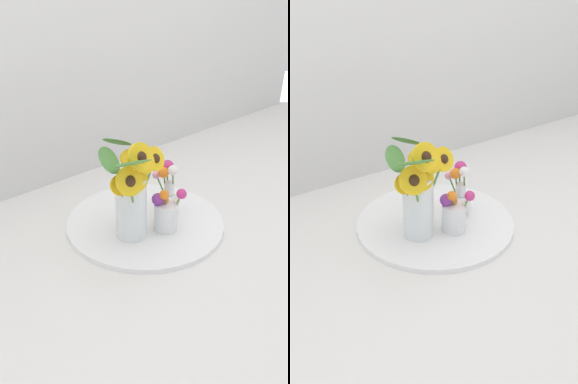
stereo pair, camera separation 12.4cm
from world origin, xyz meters
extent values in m
plane|color=silver|center=(0.00, 0.00, 0.00)|extent=(6.00, 6.00, 0.00)
cylinder|color=white|center=(0.00, 0.09, 0.01)|extent=(0.54, 0.54, 0.02)
cylinder|color=silver|center=(-0.10, 0.05, 0.12)|extent=(0.10, 0.10, 0.20)
torus|color=silver|center=(-0.10, 0.05, 0.22)|extent=(0.10, 0.10, 0.01)
cylinder|color=#568E42|center=(-0.05, 0.05, 0.16)|extent=(0.07, 0.03, 0.20)
cylinder|color=yellow|center=(-0.01, 0.03, 0.26)|extent=(0.10, 0.05, 0.09)
sphere|color=#382314|center=(-0.01, 0.03, 0.26)|extent=(0.03, 0.03, 0.03)
cylinder|color=#568E42|center=(-0.10, 0.04, 0.14)|extent=(0.01, 0.05, 0.20)
cylinder|color=yellow|center=(-0.10, 0.02, 0.24)|extent=(0.08, 0.04, 0.08)
sphere|color=#382314|center=(-0.10, 0.02, 0.24)|extent=(0.03, 0.03, 0.03)
cylinder|color=#568E42|center=(-0.12, 0.04, 0.13)|extent=(0.06, 0.03, 0.17)
cylinder|color=yellow|center=(-0.15, 0.03, 0.22)|extent=(0.07, 0.04, 0.07)
sphere|color=#382314|center=(-0.15, 0.03, 0.22)|extent=(0.03, 0.03, 0.03)
cylinder|color=#568E42|center=(-0.12, 0.01, 0.14)|extent=(0.06, 0.04, 0.20)
cylinder|color=yellow|center=(-0.14, 0.00, 0.24)|extent=(0.10, 0.05, 0.10)
sphere|color=#382314|center=(-0.14, 0.00, 0.24)|extent=(0.04, 0.04, 0.04)
cylinder|color=#568E42|center=(-0.08, 0.03, 0.18)|extent=(0.02, 0.05, 0.20)
cylinder|color=yellow|center=(-0.07, 0.01, 0.28)|extent=(0.07, 0.04, 0.07)
sphere|color=#382314|center=(-0.07, 0.01, 0.28)|extent=(0.03, 0.03, 0.03)
cylinder|color=#568E42|center=(-0.11, 0.03, 0.18)|extent=(0.02, 0.06, 0.24)
cylinder|color=yellow|center=(-0.10, 0.00, 0.30)|extent=(0.09, 0.04, 0.09)
sphere|color=#382314|center=(-0.10, 0.00, 0.30)|extent=(0.04, 0.04, 0.04)
cylinder|color=#568E42|center=(-0.08, 0.06, 0.16)|extent=(0.03, 0.05, 0.19)
cylinder|color=yellow|center=(-0.06, 0.08, 0.26)|extent=(0.08, 0.06, 0.07)
sphere|color=#382314|center=(-0.06, 0.08, 0.26)|extent=(0.03, 0.03, 0.03)
ellipsoid|color=#477F38|center=(-0.15, 0.08, 0.29)|extent=(0.10, 0.13, 0.05)
ellipsoid|color=#477F38|center=(-0.08, 0.12, 0.31)|extent=(0.10, 0.06, 0.06)
ellipsoid|color=#477F38|center=(-0.15, -0.01, 0.30)|extent=(0.12, 0.11, 0.05)
cylinder|color=white|center=(0.01, 0.00, 0.06)|extent=(0.08, 0.08, 0.09)
cylinder|color=#568E42|center=(0.02, 0.01, 0.08)|extent=(0.01, 0.02, 0.08)
sphere|color=orange|center=(0.02, 0.02, 0.12)|extent=(0.03, 0.03, 0.03)
cylinder|color=#568E42|center=(0.00, 0.01, 0.08)|extent=(0.01, 0.02, 0.09)
sphere|color=purple|center=(-0.01, 0.02, 0.13)|extent=(0.04, 0.04, 0.04)
cylinder|color=#568E42|center=(0.03, -0.01, 0.08)|extent=(0.02, 0.01, 0.07)
sphere|color=white|center=(0.04, -0.01, 0.11)|extent=(0.02, 0.02, 0.02)
cylinder|color=#568E42|center=(0.01, 0.00, 0.10)|extent=(0.02, 0.02, 0.10)
sphere|color=orange|center=(0.00, 0.00, 0.15)|extent=(0.03, 0.03, 0.03)
cylinder|color=#568E42|center=(0.03, -0.02, 0.09)|extent=(0.03, 0.03, 0.10)
sphere|color=#C6337A|center=(0.04, -0.03, 0.15)|extent=(0.03, 0.03, 0.03)
sphere|color=white|center=(0.09, 0.06, 0.05)|extent=(0.08, 0.08, 0.08)
cylinder|color=white|center=(0.09, 0.06, 0.11)|extent=(0.03, 0.03, 0.04)
cylinder|color=#427533|center=(0.08, 0.07, 0.11)|extent=(0.01, 0.03, 0.13)
sphere|color=orange|center=(0.08, 0.08, 0.17)|extent=(0.04, 0.04, 0.04)
cylinder|color=#427533|center=(0.10, 0.05, 0.12)|extent=(0.02, 0.02, 0.14)
sphere|color=white|center=(0.09, 0.05, 0.19)|extent=(0.03, 0.03, 0.03)
cylinder|color=#427533|center=(0.09, 0.10, 0.10)|extent=(0.03, 0.03, 0.10)
sphere|color=pink|center=(0.08, 0.11, 0.15)|extent=(0.03, 0.03, 0.03)
cylinder|color=#427533|center=(0.10, 0.08, 0.12)|extent=(0.03, 0.04, 0.12)
sphere|color=#C6337A|center=(0.11, 0.09, 0.18)|extent=(0.04, 0.04, 0.04)
camera|label=1|loc=(-0.75, -0.71, 0.71)|focal=35.00mm
camera|label=2|loc=(-0.66, -0.79, 0.71)|focal=35.00mm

